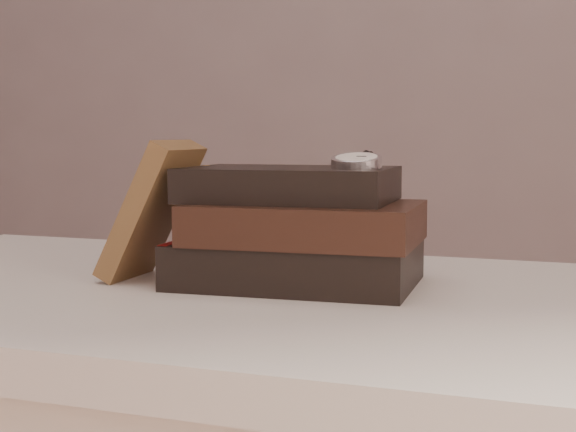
% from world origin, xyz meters
% --- Properties ---
extents(table, '(1.00, 0.60, 0.75)m').
position_xyz_m(table, '(0.00, 0.35, 0.66)').
color(table, beige).
rests_on(table, ground).
extents(book_stack, '(0.27, 0.19, 0.13)m').
position_xyz_m(book_stack, '(0.11, 0.39, 0.81)').
color(book_stack, black).
rests_on(book_stack, table).
extents(journal, '(0.10, 0.10, 0.16)m').
position_xyz_m(journal, '(-0.06, 0.36, 0.83)').
color(journal, '#49311C').
rests_on(journal, table).
extents(pocket_watch, '(0.06, 0.16, 0.02)m').
position_xyz_m(pocket_watch, '(0.17, 0.38, 0.89)').
color(pocket_watch, silver).
rests_on(pocket_watch, book_stack).
extents(eyeglasses, '(0.11, 0.13, 0.05)m').
position_xyz_m(eyeglasses, '(0.01, 0.47, 0.82)').
color(eyeglasses, silver).
rests_on(eyeglasses, book_stack).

